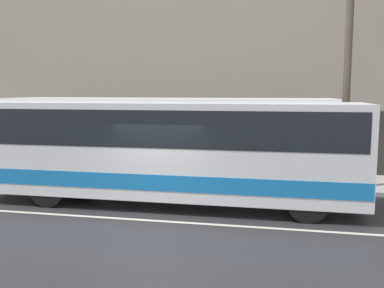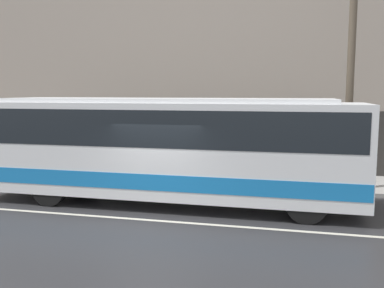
% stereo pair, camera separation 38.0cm
% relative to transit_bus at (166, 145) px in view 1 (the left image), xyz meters
% --- Properties ---
extents(ground_plane, '(60.00, 60.00, 0.00)m').
position_rel_transit_bus_xyz_m(ground_plane, '(0.10, -1.76, -1.79)').
color(ground_plane, '#2D2D30').
extents(sidewalk, '(60.00, 3.14, 0.13)m').
position_rel_transit_bus_xyz_m(sidewalk, '(0.10, 3.81, -1.73)').
color(sidewalk, '#A09E99').
rests_on(sidewalk, ground_plane).
extents(building_facade, '(60.00, 0.35, 10.53)m').
position_rel_transit_bus_xyz_m(building_facade, '(0.10, 5.52, 3.28)').
color(building_facade, gray).
rests_on(building_facade, ground_plane).
extents(lane_stripe, '(54.00, 0.14, 0.01)m').
position_rel_transit_bus_xyz_m(lane_stripe, '(0.10, -1.76, -1.79)').
color(lane_stripe, beige).
rests_on(lane_stripe, ground_plane).
extents(transit_bus, '(11.41, 2.48, 3.19)m').
position_rel_transit_bus_xyz_m(transit_bus, '(0.00, 0.00, 0.00)').
color(transit_bus, white).
rests_on(transit_bus, ground_plane).
extents(utility_pole_near, '(0.24, 0.24, 8.97)m').
position_rel_transit_bus_xyz_m(utility_pole_near, '(5.45, 2.65, 2.82)').
color(utility_pole_near, brown).
rests_on(utility_pole_near, sidewalk).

